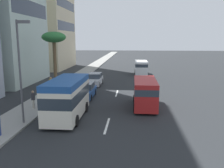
{
  "coord_description": "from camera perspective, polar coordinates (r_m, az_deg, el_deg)",
  "views": [
    {
      "loc": [
        -2.66,
        -1.77,
        6.08
      ],
      "look_at": [
        19.25,
        0.15,
        1.94
      ],
      "focal_mm": 38.22,
      "sensor_mm": 36.0,
      "label": 1
    }
  ],
  "objects": [
    {
      "name": "sidewalk_right",
      "position": [
        35.8,
        -9.42,
        0.85
      ],
      "size": [
        162.0,
        2.94,
        0.15
      ],
      "primitive_type": "cube",
      "color": "gray",
      "rests_on": "ground_plane"
    },
    {
      "name": "pedestrian_mid_block",
      "position": [
        28.7,
        -14.44,
        0.2
      ],
      "size": [
        0.39,
        0.37,
        1.63
      ],
      "rotation": [
        0.0,
        0.0,
        2.46
      ],
      "color": "red",
      "rests_on": "sidewalk_right"
    },
    {
      "name": "street_lamp",
      "position": [
        17.62,
        -20.99,
        5.04
      ],
      "size": [
        0.24,
        0.97,
        7.22
      ],
      "color": "#4C4C51",
      "rests_on": "sidewalk_right"
    },
    {
      "name": "car_second",
      "position": [
        25.4,
        -6.34,
        -1.56
      ],
      "size": [
        4.43,
        1.79,
        1.55
      ],
      "rotation": [
        0.0,
        0.0,
        3.14
      ],
      "color": "#1E478C",
      "rests_on": "ground_plane"
    },
    {
      "name": "van_fourth",
      "position": [
        21.65,
        7.91,
        -1.82
      ],
      "size": [
        5.38,
        2.08,
        2.52
      ],
      "color": "#A51E1E",
      "rests_on": "ground_plane"
    },
    {
      "name": "ground_plane",
      "position": [
        34.74,
        2.0,
        0.57
      ],
      "size": [
        198.0,
        198.0,
        0.0
      ],
      "primitive_type": "plane",
      "color": "#26282B"
    },
    {
      "name": "palm_tree",
      "position": [
        31.07,
        -13.71,
        10.34
      ],
      "size": [
        2.99,
        2.99,
        6.87
      ],
      "color": "brown",
      "rests_on": "sidewalk_right"
    },
    {
      "name": "lane_stripe_far",
      "position": [
        27.22,
        1.14,
        -2.24
      ],
      "size": [
        3.2,
        0.16,
        0.01
      ],
      "primitive_type": "cube",
      "color": "silver",
      "rests_on": "ground_plane"
    },
    {
      "name": "lane_stripe_mid",
      "position": [
        17.29,
        -1.22,
        -9.91
      ],
      "size": [
        3.2,
        0.16,
        0.01
      ],
      "primitive_type": "cube",
      "color": "silver",
      "rests_on": "ground_plane"
    },
    {
      "name": "car_lead",
      "position": [
        32.16,
        -4.15,
        1.1
      ],
      "size": [
        4.46,
        1.84,
        1.6
      ],
      "rotation": [
        0.0,
        0.0,
        3.14
      ],
      "color": "silver",
      "rests_on": "ground_plane"
    },
    {
      "name": "van_fifth",
      "position": [
        41.86,
        6.98,
        4.11
      ],
      "size": [
        4.79,
        2.21,
        2.38
      ],
      "color": "white",
      "rests_on": "ground_plane"
    },
    {
      "name": "pedestrian_near_lamp",
      "position": [
        21.77,
        -18.35,
        -3.36
      ],
      "size": [
        0.36,
        0.39,
        1.58
      ],
      "rotation": [
        0.0,
        0.0,
        5.28
      ],
      "color": "beige",
      "rests_on": "sidewalk_right"
    },
    {
      "name": "minibus_third",
      "position": [
        18.74,
        -10.65,
        -3.05
      ],
      "size": [
        6.11,
        2.41,
        3.11
      ],
      "rotation": [
        0.0,
        0.0,
        3.14
      ],
      "color": "silver",
      "rests_on": "ground_plane"
    }
  ]
}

